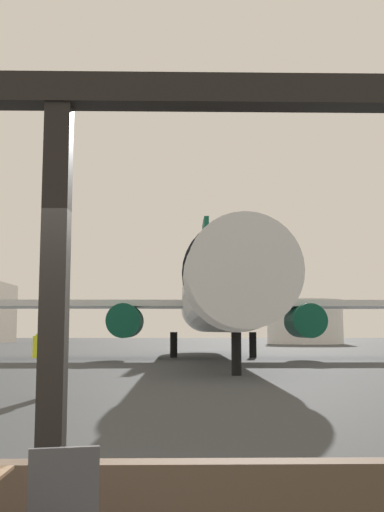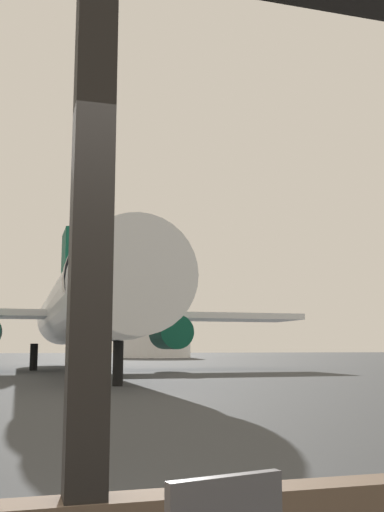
# 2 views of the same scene
# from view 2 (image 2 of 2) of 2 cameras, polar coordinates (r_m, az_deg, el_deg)

# --- Properties ---
(ground_plane) EXTENTS (220.00, 220.00, 0.00)m
(ground_plane) POSITION_cam_2_polar(r_m,az_deg,el_deg) (42.97, -15.94, -10.14)
(ground_plane) COLOR #383A3D
(window_frame) EXTENTS (8.41, 0.24, 3.59)m
(window_frame) POSITION_cam_2_polar(r_m,az_deg,el_deg) (2.96, -9.88, -8.35)
(window_frame) COLOR brown
(window_frame) RESTS_ON ground
(airplane) EXTENTS (26.69, 32.30, 10.38)m
(airplane) POSITION_cam_2_polar(r_m,az_deg,el_deg) (33.32, -10.41, -4.89)
(airplane) COLOR silver
(airplane) RESTS_ON ground
(fuel_storage_tank) EXTENTS (9.63, 9.63, 5.56)m
(fuel_storage_tank) POSITION_cam_2_polar(r_m,az_deg,el_deg) (79.88, -3.62, -7.66)
(fuel_storage_tank) COLOR white
(fuel_storage_tank) RESTS_ON ground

